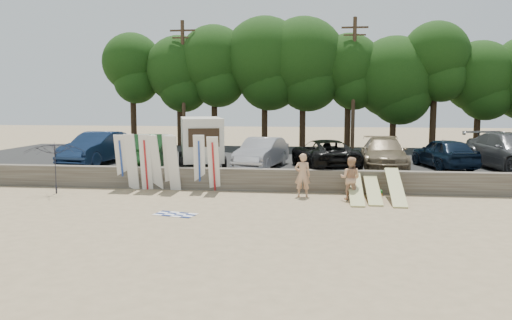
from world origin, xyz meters
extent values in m
plane|color=tan|center=(0.00, 0.00, 0.00)|extent=(120.00, 120.00, 0.00)
cube|color=#6B6356|center=(0.00, 3.00, 0.50)|extent=(44.00, 0.50, 1.00)
cube|color=#282828|center=(0.00, 10.50, 0.35)|extent=(44.00, 14.50, 0.70)
cylinder|color=#382616|center=(-14.38, 17.60, 2.81)|extent=(0.44, 0.44, 4.23)
sphere|color=#224C15|center=(-14.38, 17.60, 6.95)|extent=(4.42, 4.42, 4.42)
cylinder|color=#382616|center=(-10.74, 17.60, 2.63)|extent=(0.44, 0.44, 3.86)
sphere|color=#224C15|center=(-10.74, 17.60, 6.40)|extent=(4.99, 4.99, 4.99)
cylinder|color=#382616|center=(-8.06, 17.47, 2.83)|extent=(0.44, 0.44, 4.26)
sphere|color=#224C15|center=(-8.06, 17.47, 6.99)|extent=(5.22, 5.22, 5.22)
cylinder|color=#382616|center=(-4.32, 17.60, 2.87)|extent=(0.44, 0.44, 4.34)
sphere|color=#224C15|center=(-4.32, 17.60, 7.11)|extent=(6.10, 6.10, 6.10)
cylinder|color=#382616|center=(-1.52, 17.60, 2.84)|extent=(0.44, 0.44, 4.28)
sphere|color=#224C15|center=(-1.52, 17.60, 7.03)|extent=(6.10, 6.10, 6.10)
cylinder|color=#382616|center=(1.73, 17.60, 2.67)|extent=(0.44, 0.44, 3.93)
sphere|color=#224C15|center=(1.73, 17.60, 6.51)|extent=(4.70, 4.70, 4.70)
cylinder|color=#382616|center=(4.94, 17.60, 2.39)|extent=(0.44, 0.44, 3.39)
sphere|color=#224C15|center=(4.94, 17.60, 5.70)|extent=(5.83, 5.83, 5.83)
cylinder|color=#382616|center=(7.58, 17.02, 2.90)|extent=(0.44, 0.44, 4.39)
sphere|color=#224C15|center=(7.58, 17.02, 7.19)|extent=(4.61, 4.61, 4.61)
cylinder|color=#382616|center=(10.71, 17.59, 2.40)|extent=(0.44, 0.44, 3.40)
sphere|color=#224C15|center=(10.71, 17.59, 5.73)|extent=(4.98, 4.98, 4.98)
cylinder|color=#473321|center=(-10.00, 16.00, 5.20)|extent=(0.26, 0.26, 9.00)
cube|color=#473321|center=(-10.00, 16.00, 9.00)|extent=(1.80, 0.12, 0.12)
cube|color=#473321|center=(-10.00, 16.00, 8.50)|extent=(1.50, 0.10, 0.10)
cylinder|color=#473321|center=(2.00, 16.00, 5.20)|extent=(0.26, 0.26, 9.00)
cube|color=#473321|center=(2.00, 16.00, 9.00)|extent=(1.80, 0.12, 0.12)
cube|color=#473321|center=(2.00, 16.00, 8.50)|extent=(1.50, 0.10, 0.10)
cube|color=beige|center=(-6.32, 5.83, 2.12)|extent=(3.01, 4.32, 2.15)
cube|color=black|center=(-5.75, 3.94, 2.32)|extent=(1.42, 0.47, 0.88)
cylinder|color=black|center=(-6.93, 4.31, 1.02)|extent=(0.38, 0.68, 0.65)
cylinder|color=black|center=(-4.97, 4.91, 1.02)|extent=(0.38, 0.68, 0.65)
cylinder|color=black|center=(-7.68, 6.75, 1.02)|extent=(0.38, 0.68, 0.65)
cylinder|color=black|center=(-5.71, 7.35, 1.02)|extent=(0.38, 0.68, 0.65)
imported|color=#132545|center=(-12.11, 6.28, 1.55)|extent=(2.49, 5.33, 1.69)
imported|color=#143817|center=(-8.93, 5.75, 1.53)|extent=(2.40, 5.21, 1.65)
imported|color=#A09FA4|center=(-3.18, 5.60, 1.45)|extent=(2.50, 4.81, 1.51)
imported|color=black|center=(-0.07, 5.66, 1.43)|extent=(3.76, 5.72, 1.46)
imported|color=#79684D|center=(2.89, 6.18, 1.45)|extent=(2.32, 5.27, 1.51)
imported|color=black|center=(5.87, 6.57, 1.46)|extent=(2.77, 4.75, 1.52)
cube|color=silver|center=(-9.31, 2.64, 1.27)|extent=(0.59, 0.78, 2.53)
cube|color=silver|center=(-8.80, 2.55, 1.29)|extent=(0.54, 0.55, 2.57)
cube|color=silver|center=(-8.10, 2.48, 1.28)|extent=(0.55, 0.59, 2.56)
cube|color=silver|center=(-7.68, 2.52, 1.27)|extent=(0.59, 0.72, 2.54)
cube|color=silver|center=(-7.04, 2.61, 1.28)|extent=(0.53, 0.59, 2.56)
cube|color=silver|center=(-6.81, 2.39, 1.26)|extent=(0.54, 0.75, 2.53)
cube|color=silver|center=(-5.66, 2.63, 1.28)|extent=(0.59, 0.69, 2.55)
cube|color=silver|center=(-4.97, 2.44, 1.25)|extent=(0.54, 0.85, 2.50)
cube|color=#CECC82|center=(1.17, 1.32, 0.47)|extent=(0.56, 2.89, 0.94)
cube|color=#CECC82|center=(1.88, 1.58, 0.45)|extent=(0.56, 2.90, 0.89)
cube|color=#CECC82|center=(2.76, 1.30, 0.59)|extent=(0.56, 2.81, 1.18)
imported|color=tan|center=(-1.01, 1.81, 0.93)|extent=(0.69, 0.46, 1.85)
imported|color=tan|center=(0.96, 1.42, 0.89)|extent=(1.02, 0.90, 1.77)
cube|color=#24862D|center=(2.12, 1.95, 0.16)|extent=(0.39, 0.31, 0.32)
cube|color=#C47317|center=(2.13, 1.86, 0.11)|extent=(0.36, 0.33, 0.22)
plane|color=white|center=(-5.42, -2.12, 0.01)|extent=(1.82, 1.82, 0.00)
imported|color=black|center=(-11.74, 1.12, 1.14)|extent=(2.62, 2.67, 2.28)
camera|label=1|loc=(-0.39, -19.11, 4.03)|focal=35.00mm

